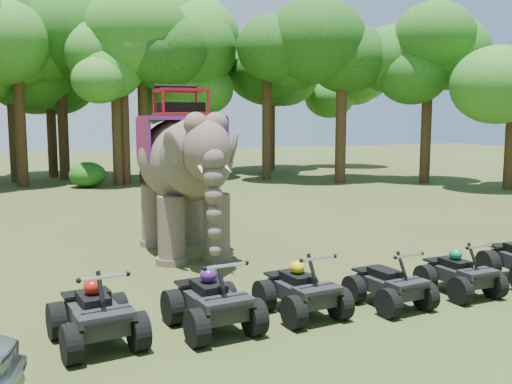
# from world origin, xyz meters

# --- Properties ---
(ground) EXTENTS (110.00, 110.00, 0.00)m
(ground) POSITION_xyz_m (0.00, 0.00, 0.00)
(ground) COLOR #47381E
(ground) RESTS_ON ground
(elephant) EXTENTS (2.51, 5.40, 4.48)m
(elephant) POSITION_xyz_m (-1.02, 3.79, 2.24)
(elephant) COLOR brown
(elephant) RESTS_ON ground
(atv_0) EXTENTS (1.46, 1.87, 1.28)m
(atv_0) POSITION_xyz_m (-4.06, -1.82, 0.64)
(atv_0) COLOR black
(atv_0) RESTS_ON ground
(atv_1) EXTENTS (1.43, 1.85, 1.29)m
(atv_1) POSITION_xyz_m (-2.14, -1.93, 0.65)
(atv_1) COLOR black
(atv_1) RESTS_ON ground
(atv_2) EXTENTS (1.34, 1.75, 1.22)m
(atv_2) POSITION_xyz_m (-0.40, -1.87, 0.61)
(atv_2) COLOR black
(atv_2) RESTS_ON ground
(atv_3) EXTENTS (1.27, 1.65, 1.14)m
(atv_3) POSITION_xyz_m (1.38, -2.10, 0.57)
(atv_3) COLOR black
(atv_3) RESTS_ON ground
(atv_4) EXTENTS (1.17, 1.57, 1.14)m
(atv_4) POSITION_xyz_m (3.17, -2.03, 0.57)
(atv_4) COLOR black
(atv_4) RESTS_ON ground
(tree_0) EXTENTS (5.26, 5.26, 7.52)m
(tree_0) POSITION_xyz_m (0.00, 20.35, 3.76)
(tree_0) COLOR #195114
(tree_0) RESTS_ON ground
(tree_1) EXTENTS (6.48, 6.48, 9.26)m
(tree_1) POSITION_xyz_m (4.70, 22.58, 4.63)
(tree_1) COLOR #195114
(tree_1) RESTS_ON ground
(tree_2) EXTENTS (5.85, 5.85, 8.35)m
(tree_2) POSITION_xyz_m (8.59, 19.85, 4.18)
(tree_2) COLOR #195114
(tree_2) RESTS_ON ground
(tree_3) EXTENTS (6.93, 6.93, 9.90)m
(tree_3) POSITION_xyz_m (11.73, 16.70, 4.95)
(tree_3) COLOR #195114
(tree_3) RESTS_ON ground
(tree_4) EXTENTS (6.43, 6.43, 9.18)m
(tree_4) POSITION_xyz_m (16.11, 14.85, 4.59)
(tree_4) COLOR #195114
(tree_4) RESTS_ON ground
(tree_5) EXTENTS (5.33, 5.33, 7.61)m
(tree_5) POSITION_xyz_m (17.97, 10.66, 3.80)
(tree_5) COLOR #195114
(tree_5) RESTS_ON ground
(tree_27) EXTENTS (6.97, 6.97, 9.95)m
(tree_27) POSITION_xyz_m (-5.09, 24.31, 4.98)
(tree_27) COLOR #195114
(tree_27) RESTS_ON ground
(tree_28) EXTENTS (7.32, 7.32, 10.46)m
(tree_28) POSITION_xyz_m (5.57, 24.40, 5.23)
(tree_28) COLOR #195114
(tree_28) RESTS_ON ground
(tree_29) EXTENTS (6.30, 6.30, 9.00)m
(tree_29) POSITION_xyz_m (-4.77, 21.69, 4.50)
(tree_29) COLOR #195114
(tree_29) RESTS_ON ground
(tree_30) EXTENTS (5.21, 5.21, 7.45)m
(tree_30) POSITION_xyz_m (4.10, 21.77, 3.72)
(tree_30) COLOR #195114
(tree_30) RESTS_ON ground
(tree_32) EXTENTS (6.22, 6.22, 8.88)m
(tree_32) POSITION_xyz_m (-2.96, 26.29, 4.44)
(tree_32) COLOR #195114
(tree_32) RESTS_ON ground
(tree_33) EXTENTS (6.57, 6.57, 9.38)m
(tree_33) POSITION_xyz_m (0.44, 20.67, 4.69)
(tree_33) COLOR #195114
(tree_33) RESTS_ON ground
(tree_36) EXTENTS (4.91, 4.91, 7.01)m
(tree_36) POSITION_xyz_m (5.48, 29.89, 3.51)
(tree_36) COLOR #195114
(tree_36) RESTS_ON ground
(tree_37) EXTENTS (6.06, 6.06, 8.66)m
(tree_37) POSITION_xyz_m (11.55, 25.71, 4.33)
(tree_37) COLOR #195114
(tree_37) RESTS_ON ground
(tree_38) EXTENTS (6.97, 6.97, 9.96)m
(tree_38) POSITION_xyz_m (-2.41, 24.67, 4.98)
(tree_38) COLOR #195114
(tree_38) RESTS_ON ground
(tree_39) EXTENTS (5.04, 5.04, 7.20)m
(tree_39) POSITION_xyz_m (10.18, 23.41, 3.60)
(tree_39) COLOR #195114
(tree_39) RESTS_ON ground
(tree_40) EXTENTS (5.24, 5.24, 7.48)m
(tree_40) POSITION_xyz_m (17.22, 25.97, 3.74)
(tree_40) COLOR #195114
(tree_40) RESTS_ON ground
(tree_41) EXTENTS (6.32, 6.32, 9.03)m
(tree_41) POSITION_xyz_m (1.58, 21.01, 4.51)
(tree_41) COLOR #195114
(tree_41) RESTS_ON ground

